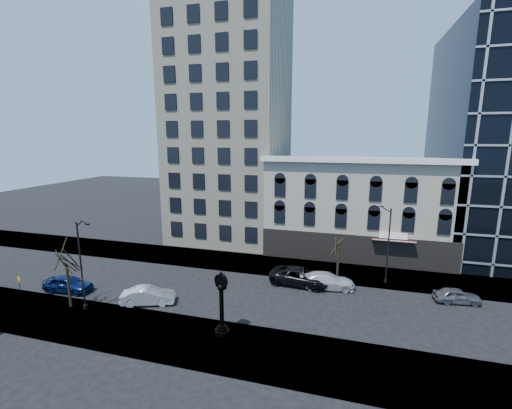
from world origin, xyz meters
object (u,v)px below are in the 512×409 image
(car_near_b, at_px, (148,296))
(street_clock, at_px, (222,306))
(street_lamp_near, at_px, (82,241))
(warning_sign, at_px, (19,283))
(car_near_a, at_px, (68,284))

(car_near_b, bearing_deg, street_clock, -130.45)
(street_clock, xyz_separation_m, street_lamp_near, (-12.21, 0.08, 3.96))
(street_lamp_near, xyz_separation_m, warning_sign, (-7.93, 0.43, -4.75))
(street_clock, bearing_deg, car_near_a, -167.30)
(warning_sign, relative_size, car_near_b, 0.45)
(street_lamp_near, bearing_deg, street_clock, 23.28)
(car_near_a, bearing_deg, car_near_b, -94.53)
(street_lamp_near, height_order, car_near_a, street_lamp_near)
(car_near_b, bearing_deg, street_lamp_near, 102.30)
(car_near_a, relative_size, car_near_b, 1.01)
(street_clock, xyz_separation_m, car_near_a, (-17.01, 2.88, -1.56))
(street_clock, height_order, car_near_b, street_clock)
(street_lamp_near, xyz_separation_m, car_near_b, (4.06, 2.72, -5.55))
(warning_sign, xyz_separation_m, car_near_b, (11.99, 2.29, -0.80))
(warning_sign, distance_m, car_near_a, 4.00)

